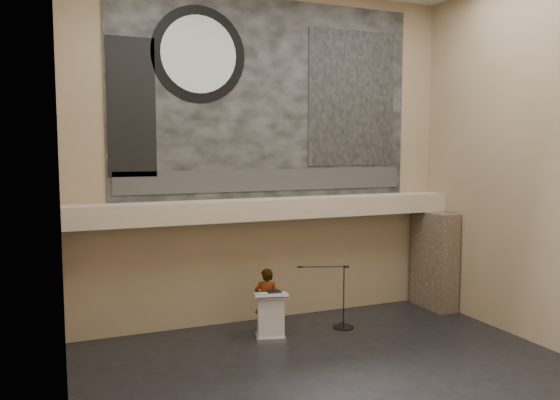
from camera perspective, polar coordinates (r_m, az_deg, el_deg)
name	(u,v)px	position (r m, az deg, el deg)	size (l,w,h in m)	color
floor	(341,376)	(11.33, 6.44, -17.82)	(10.00, 10.00, 0.00)	black
wall_back	(268,157)	(14.05, -1.24, 4.55)	(10.00, 0.02, 8.50)	#8A7A57
wall_front	(503,166)	(7.18, 22.32, 3.29)	(10.00, 0.02, 8.50)	#8A7A57
wall_left	(59,162)	(9.12, -22.07, 3.67)	(0.02, 8.00, 8.50)	#8A7A57
wall_right	(541,158)	(13.56, 25.58, 3.99)	(0.02, 8.00, 8.50)	#8A7A57
soffit	(274,208)	(13.76, -0.63, -0.89)	(10.00, 0.80, 0.50)	tan
sprinkler_left	(213,223)	(13.25, -7.00, -2.40)	(0.04, 0.04, 0.06)	#B2893D
sprinkler_right	(341,216)	(14.55, 6.42, -1.69)	(0.04, 0.04, 0.06)	#B2893D
banner	(269,99)	(14.07, -1.20, 10.47)	(8.00, 0.05, 5.00)	black
banner_text_strip	(269,180)	(14.01, -1.13, 2.10)	(7.76, 0.02, 0.55)	#2C2C2C
banner_clock_rim	(199,54)	(13.62, -8.48, 14.81)	(2.30, 2.30, 0.02)	black
banner_clock_face	(199,54)	(13.61, -8.46, 14.83)	(1.84, 1.84, 0.02)	silver
banner_building_print	(352,99)	(15.07, 7.54, 10.47)	(2.60, 0.02, 3.60)	black
banner_brick_print	(131,107)	(13.18, -15.26, 9.31)	(1.10, 0.02, 3.20)	black
stone_pier	(434,260)	(15.93, 15.84, -6.05)	(0.60, 1.40, 2.70)	#443529
lectern	(271,316)	(13.06, -0.99, -12.00)	(0.89, 0.74, 1.14)	silver
binder	(274,292)	(12.96, -0.68, -9.54)	(0.31, 0.25, 0.04)	black
papers	(266,294)	(12.80, -1.43, -9.80)	(0.19, 0.26, 0.01)	silver
speaker_person	(267,301)	(13.30, -1.40, -10.53)	(0.59, 0.39, 1.61)	beige
mic_stand	(342,318)	(14.00, 6.49, -12.18)	(1.34, 0.69, 1.59)	black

